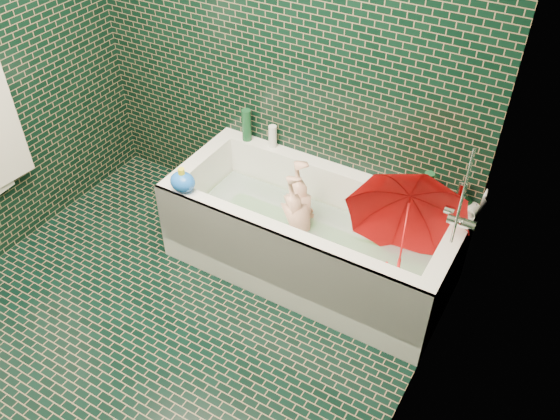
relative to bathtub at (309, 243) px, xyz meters
The scene contains 18 objects.
floor 1.12m from the bathtub, 114.07° to the right, with size 2.80×2.80×0.00m, color black.
wall_back 1.20m from the bathtub, 138.90° to the left, with size 2.80×2.80×0.00m, color black.
wall_right 1.68m from the bathtub, 49.85° to the right, with size 2.80×2.80×0.00m, color black.
bathtub is the anchor object (origin of this frame).
bath_mat 0.06m from the bathtub, 90.00° to the left, with size 1.35×0.47×0.01m, color green.
water 0.09m from the bathtub, 90.00° to the left, with size 1.48×0.53×0.00m, color silver.
faucet 0.99m from the bathtub, ahead, with size 0.18×0.19×0.55m.
child 0.12m from the bathtub, behind, with size 0.30×0.19×0.81m, color #F0B196.
umbrella 0.67m from the bathtub, ahead, with size 0.64×0.64×0.56m, color red.
soap_bottle_a 0.92m from the bathtub, 20.95° to the left, with size 0.09×0.09×0.24m, color white.
soap_bottle_b 0.94m from the bathtub, 24.23° to the left, with size 0.08×0.08×0.18m, color #4F1C6A.
soap_bottle_c 0.87m from the bathtub, 23.16° to the left, with size 0.14×0.14×0.18m, color #134223.
bottle_right_tall 0.78m from the bathtub, 28.28° to the left, with size 0.06×0.06×0.20m, color #134223.
bottle_right_pump 0.92m from the bathtub, 23.92° to the left, with size 0.05×0.05×0.19m, color silver.
bottle_left_tall 0.86m from the bathtub, 152.61° to the left, with size 0.06×0.06×0.22m, color #134223.
bottle_left_short 0.72m from the bathtub, 142.90° to the left, with size 0.05×0.05×0.15m, color white.
rubber_duck 0.75m from the bathtub, 33.17° to the left, with size 0.13×0.09×0.10m.
bath_toy 0.84m from the bathtub, 155.89° to the right, with size 0.18×0.17×0.15m.
Camera 1 is at (1.62, -1.34, 2.66)m, focal length 38.00 mm.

